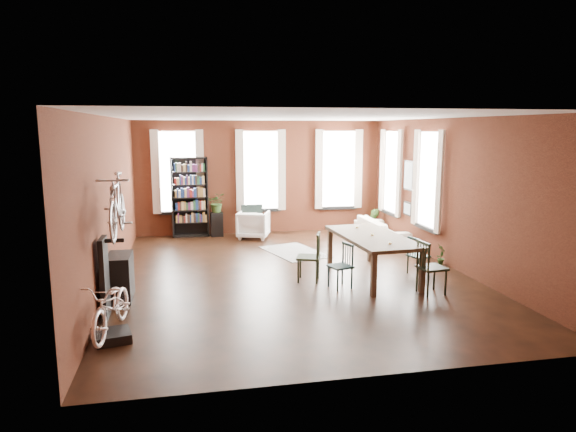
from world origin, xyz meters
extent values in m
plane|color=black|center=(0.00, 0.00, 0.00)|extent=(9.00, 9.00, 0.00)
cube|color=silver|center=(0.00, 0.00, 3.20)|extent=(7.00, 9.00, 0.04)
cube|color=#411A10|center=(0.00, 4.50, 1.60)|extent=(7.00, 0.04, 3.20)
cube|color=#411A10|center=(0.00, -4.50, 1.60)|extent=(7.00, 0.04, 3.20)
cube|color=#411A10|center=(-3.50, 0.00, 1.60)|extent=(0.04, 9.00, 3.20)
cube|color=#411A10|center=(3.50, 0.00, 1.60)|extent=(0.04, 9.00, 3.20)
cube|color=white|center=(-2.30, 4.47, 1.80)|extent=(1.00, 0.04, 2.20)
cube|color=#BCAA97|center=(-2.30, 4.40, 1.80)|extent=(1.40, 0.06, 2.30)
cube|color=white|center=(0.00, 4.47, 1.80)|extent=(1.00, 0.04, 2.20)
cube|color=#BCAA97|center=(0.00, 4.40, 1.80)|extent=(1.40, 0.06, 2.30)
cube|color=white|center=(2.30, 4.47, 1.80)|extent=(1.00, 0.04, 2.20)
cube|color=#BCAA97|center=(2.30, 4.40, 1.80)|extent=(1.40, 0.06, 2.30)
cube|color=white|center=(3.47, 1.00, 1.80)|extent=(0.04, 1.00, 2.20)
cube|color=#BCAA97|center=(3.40, 1.00, 1.80)|extent=(0.06, 1.40, 2.30)
cube|color=white|center=(3.47, 3.20, 1.80)|extent=(0.04, 1.00, 2.20)
cube|color=#BCAA97|center=(3.40, 3.20, 1.80)|extent=(0.06, 1.40, 2.30)
cube|color=black|center=(3.46, 2.10, 1.80)|extent=(0.04, 0.55, 0.75)
cube|color=black|center=(3.46, 2.10, 0.95)|extent=(0.04, 0.45, 0.35)
cube|color=brown|center=(1.54, -0.47, 0.43)|extent=(1.30, 2.58, 0.86)
cube|color=#193538|center=(0.71, -1.04, 0.42)|extent=(0.48, 0.48, 0.84)
cube|color=#202F1B|center=(0.22, -0.48, 0.48)|extent=(0.57, 0.57, 0.96)
cube|color=black|center=(2.24, -1.68, 0.49)|extent=(0.50, 0.50, 0.98)
cube|color=#173330|center=(2.56, -0.46, 0.39)|extent=(0.45, 0.45, 0.79)
cube|color=black|center=(-2.00, 4.30, 1.10)|extent=(1.00, 0.32, 2.20)
imported|color=white|center=(-0.32, 3.72, 0.41)|extent=(1.00, 0.97, 0.83)
imported|color=beige|center=(2.95, 2.60, 0.41)|extent=(0.61, 2.08, 0.81)
cube|color=black|center=(0.45, 1.90, 0.01)|extent=(1.58, 2.02, 0.01)
cube|color=black|center=(-3.18, -2.78, 0.07)|extent=(0.56, 0.56, 0.14)
cube|color=black|center=(-3.40, -1.80, 0.65)|extent=(0.16, 0.60, 1.30)
cube|color=black|center=(-3.28, -0.90, 0.40)|extent=(0.40, 0.80, 0.80)
cube|color=black|center=(-1.29, 4.22, 0.33)|extent=(0.34, 0.34, 0.66)
imported|color=#365D25|center=(3.20, 3.91, 0.16)|extent=(0.61, 0.79, 0.31)
imported|color=#2A5120|center=(3.37, 0.11, 0.09)|extent=(0.53, 0.50, 0.17)
imported|color=white|center=(-3.17, -2.81, 0.88)|extent=(0.64, 0.86, 1.48)
imported|color=#A5A8AD|center=(-3.15, -1.80, 2.13)|extent=(0.47, 1.00, 1.66)
imported|color=#2E5020|center=(-1.27, 4.25, 0.88)|extent=(0.54, 0.59, 0.43)
camera|label=1|loc=(-2.08, -10.01, 2.98)|focal=32.00mm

